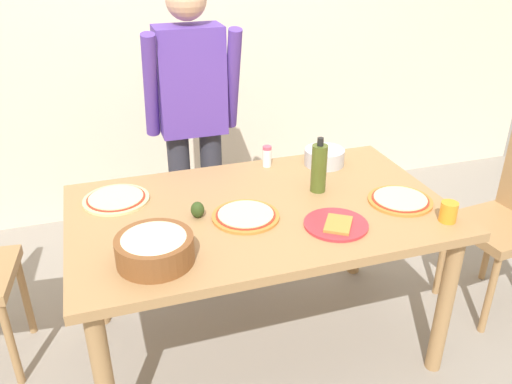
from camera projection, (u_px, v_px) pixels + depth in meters
name	position (u px, v px, depth m)	size (l,w,h in m)	color
ground	(259.00, 342.00, 2.60)	(8.00, 8.00, 0.00)	gray
wall_back	(181.00, 19.00, 3.36)	(5.60, 0.10, 2.60)	beige
dining_table	(260.00, 226.00, 2.30)	(1.60, 0.96, 0.76)	#A37A4C
person_cook	(193.00, 116.00, 2.78)	(0.49, 0.25, 1.62)	#2D2D38
pizza_raw_on_board	(116.00, 199.00, 2.30)	(0.29, 0.29, 0.02)	beige
pizza_cooked_on_tray	(246.00, 216.00, 2.17)	(0.28, 0.28, 0.02)	#C67A33
pizza_second_cooked	(400.00, 200.00, 2.30)	(0.28, 0.28, 0.02)	#C67A33
plate_with_slice	(336.00, 224.00, 2.11)	(0.26, 0.26, 0.02)	red
popcorn_bowl	(155.00, 247.00, 1.87)	(0.28, 0.28, 0.11)	brown
mixing_bowl_steel	(324.00, 157.00, 2.64)	(0.20, 0.20, 0.08)	#B7B7BC
olive_oil_bottle	(319.00, 168.00, 2.35)	(0.07, 0.07, 0.26)	#47561E
cup_orange	(449.00, 212.00, 2.13)	(0.07, 0.07, 0.09)	orange
salt_shaker	(267.00, 156.00, 2.61)	(0.04, 0.04, 0.11)	white
avocado	(197.00, 209.00, 2.17)	(0.06, 0.06, 0.07)	#2D4219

